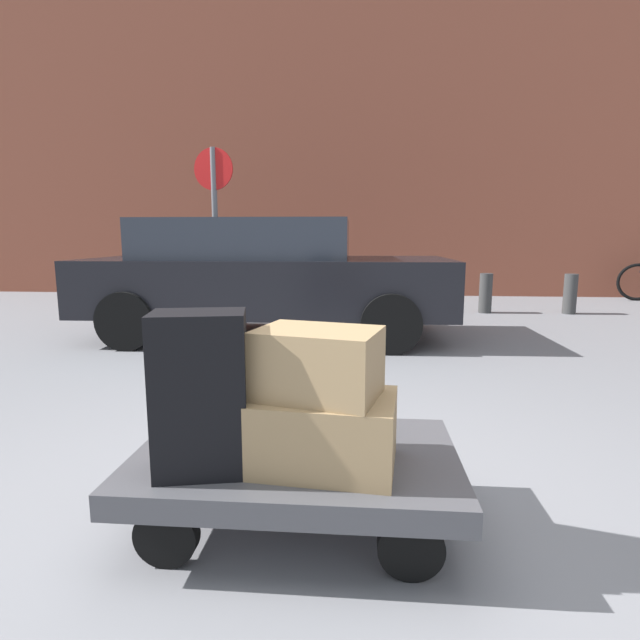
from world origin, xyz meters
The scene contains 10 objects.
ground_plane centered at (0.00, 0.00, 0.00)m, with size 60.00×60.00×0.00m, color gray.
building_facade_brick centered at (2.00, 9.31, 4.25)m, with size 24.00×1.20×8.51m, color brown.
luggage_cart centered at (0.00, 0.00, 0.27)m, with size 1.32×0.83×0.34m.
suitcase_tan_stacked_top centered at (0.10, -0.11, 0.48)m, with size 0.58×0.38×0.28m, color #9E7F56.
suitcase_black_center centered at (-0.33, -0.20, 0.64)m, with size 0.34×0.23×0.61m, color black.
duffel_bag_tan_topmost_pile centered at (0.10, -0.11, 0.74)m, with size 0.45×0.33×0.26m, color #9E7F56.
parked_car centered at (-0.92, 4.10, 0.76)m, with size 4.33×1.97×1.42m.
bollard_kerb_near centered at (2.26, 6.32, 0.32)m, with size 0.20×0.20×0.64m, color #383838.
bollard_kerb_mid centered at (3.58, 6.32, 0.32)m, with size 0.20×0.20×0.64m, color #383838.
no_parking_sign centered at (-1.53, 4.17, 1.41)m, with size 0.50×0.10×2.27m.
Camera 1 is at (0.26, -1.93, 1.21)m, focal length 28.15 mm.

